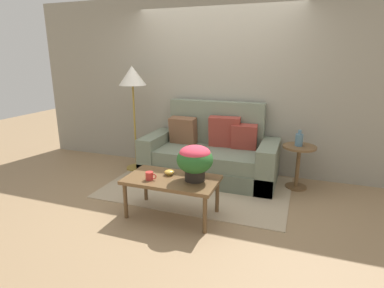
{
  "coord_description": "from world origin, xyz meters",
  "views": [
    {
      "loc": [
        1.32,
        -3.65,
        1.78
      ],
      "look_at": [
        0.01,
        -0.03,
        0.7
      ],
      "focal_mm": 29.09,
      "sensor_mm": 36.0,
      "label": 1
    }
  ],
  "objects_px": {
    "couch": "(210,156)",
    "coffee_table": "(172,182)",
    "coffee_mug": "(150,176)",
    "side_table": "(298,159)",
    "table_vase": "(299,139)",
    "snack_bowl": "(169,172)",
    "potted_plant": "(195,159)",
    "floor_lamp": "(133,83)"
  },
  "relations": [
    {
      "from": "couch",
      "to": "coffee_table",
      "type": "distance_m",
      "value": 1.3
    },
    {
      "from": "coffee_mug",
      "to": "coffee_table",
      "type": "bearing_deg",
      "value": 30.66
    },
    {
      "from": "side_table",
      "to": "table_vase",
      "type": "height_order",
      "value": "table_vase"
    },
    {
      "from": "side_table",
      "to": "snack_bowl",
      "type": "xyz_separation_m",
      "value": [
        -1.39,
        -1.23,
        0.07
      ]
    },
    {
      "from": "potted_plant",
      "to": "couch",
      "type": "bearing_deg",
      "value": 98.75
    },
    {
      "from": "couch",
      "to": "table_vase",
      "type": "bearing_deg",
      "value": 0.73
    },
    {
      "from": "side_table",
      "to": "coffee_mug",
      "type": "xyz_separation_m",
      "value": [
        -1.54,
        -1.44,
        0.08
      ]
    },
    {
      "from": "couch",
      "to": "floor_lamp",
      "type": "relative_size",
      "value": 1.2
    },
    {
      "from": "table_vase",
      "to": "coffee_table",
      "type": "bearing_deg",
      "value": -134.9
    },
    {
      "from": "couch",
      "to": "snack_bowl",
      "type": "height_order",
      "value": "couch"
    },
    {
      "from": "coffee_mug",
      "to": "table_vase",
      "type": "bearing_deg",
      "value": 43.42
    },
    {
      "from": "couch",
      "to": "coffee_table",
      "type": "bearing_deg",
      "value": -93.09
    },
    {
      "from": "couch",
      "to": "table_vase",
      "type": "distance_m",
      "value": 1.29
    },
    {
      "from": "coffee_table",
      "to": "floor_lamp",
      "type": "relative_size",
      "value": 0.64
    },
    {
      "from": "table_vase",
      "to": "potted_plant",
      "type": "bearing_deg",
      "value": -129.21
    },
    {
      "from": "coffee_table",
      "to": "floor_lamp",
      "type": "bearing_deg",
      "value": 133.52
    },
    {
      "from": "couch",
      "to": "snack_bowl",
      "type": "relative_size",
      "value": 17.18
    },
    {
      "from": "coffee_mug",
      "to": "table_vase",
      "type": "distance_m",
      "value": 2.11
    },
    {
      "from": "coffee_mug",
      "to": "potted_plant",
      "type": "bearing_deg",
      "value": 18.4
    },
    {
      "from": "couch",
      "to": "floor_lamp",
      "type": "distance_m",
      "value": 1.63
    },
    {
      "from": "side_table",
      "to": "floor_lamp",
      "type": "xyz_separation_m",
      "value": [
        -2.5,
        -0.08,
        0.98
      ]
    },
    {
      "from": "coffee_table",
      "to": "potted_plant",
      "type": "height_order",
      "value": "potted_plant"
    },
    {
      "from": "coffee_table",
      "to": "side_table",
      "type": "relative_size",
      "value": 1.71
    },
    {
      "from": "side_table",
      "to": "couch",
      "type": "bearing_deg",
      "value": -179.34
    },
    {
      "from": "floor_lamp",
      "to": "potted_plant",
      "type": "height_order",
      "value": "floor_lamp"
    },
    {
      "from": "coffee_mug",
      "to": "snack_bowl",
      "type": "height_order",
      "value": "coffee_mug"
    },
    {
      "from": "coffee_mug",
      "to": "table_vase",
      "type": "xyz_separation_m",
      "value": [
        1.52,
        1.44,
        0.2
      ]
    },
    {
      "from": "coffee_table",
      "to": "potted_plant",
      "type": "bearing_deg",
      "value": 7.11
    },
    {
      "from": "snack_bowl",
      "to": "coffee_table",
      "type": "bearing_deg",
      "value": -50.14
    },
    {
      "from": "potted_plant",
      "to": "coffee_mug",
      "type": "xyz_separation_m",
      "value": [
        -0.48,
        -0.16,
        -0.2
      ]
    },
    {
      "from": "couch",
      "to": "side_table",
      "type": "bearing_deg",
      "value": 0.66
    },
    {
      "from": "coffee_table",
      "to": "side_table",
      "type": "height_order",
      "value": "side_table"
    },
    {
      "from": "side_table",
      "to": "floor_lamp",
      "type": "relative_size",
      "value": 0.37
    },
    {
      "from": "couch",
      "to": "snack_bowl",
      "type": "distance_m",
      "value": 1.24
    },
    {
      "from": "potted_plant",
      "to": "table_vase",
      "type": "height_order",
      "value": "potted_plant"
    },
    {
      "from": "table_vase",
      "to": "couch",
      "type": "bearing_deg",
      "value": -179.27
    },
    {
      "from": "coffee_table",
      "to": "coffee_mug",
      "type": "distance_m",
      "value": 0.26
    },
    {
      "from": "coffee_table",
      "to": "snack_bowl",
      "type": "distance_m",
      "value": 0.13
    },
    {
      "from": "couch",
      "to": "floor_lamp",
      "type": "xyz_separation_m",
      "value": [
        -1.24,
        -0.06,
        1.06
      ]
    },
    {
      "from": "coffee_table",
      "to": "table_vase",
      "type": "distance_m",
      "value": 1.88
    },
    {
      "from": "potted_plant",
      "to": "side_table",
      "type": "bearing_deg",
      "value": 50.36
    },
    {
      "from": "coffee_mug",
      "to": "couch",
      "type": "bearing_deg",
      "value": 78.81
    }
  ]
}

